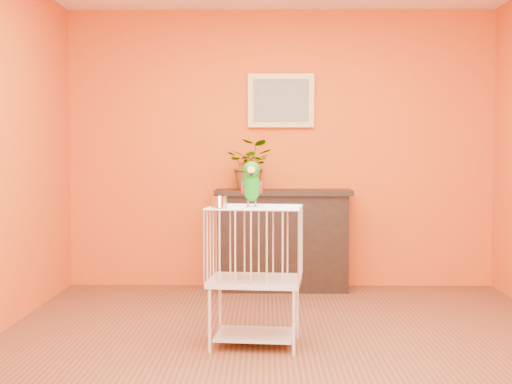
{
  "coord_description": "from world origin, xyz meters",
  "views": [
    {
      "loc": [
        -0.15,
        -4.48,
        1.24
      ],
      "look_at": [
        -0.21,
        0.05,
        1.01
      ],
      "focal_mm": 50.0,
      "sensor_mm": 36.0,
      "label": 1
    }
  ],
  "objects": [
    {
      "name": "feed_cup",
      "position": [
        -0.44,
        -0.01,
        0.95
      ],
      "size": [
        0.1,
        0.1,
        0.07
      ],
      "primitive_type": "cylinder",
      "color": "silver",
      "rests_on": "birdcage"
    },
    {
      "name": "room_shell",
      "position": [
        0.0,
        0.0,
        1.58
      ],
      "size": [
        4.5,
        4.5,
        4.5
      ],
      "color": "#DE4A14",
      "rests_on": "ground"
    },
    {
      "name": "potted_plant",
      "position": [
        -0.28,
        2.04,
        1.1
      ],
      "size": [
        0.5,
        0.53,
        0.36
      ],
      "primitive_type": "imported",
      "rotation": [
        0.0,
        0.0,
        -0.2
      ],
      "color": "#26722D",
      "rests_on": "console_cabinet"
    },
    {
      "name": "console_cabinet",
      "position": [
        0.02,
        2.03,
        0.46
      ],
      "size": [
        1.24,
        0.45,
        0.92
      ],
      "color": "black",
      "rests_on": "ground"
    },
    {
      "name": "parrot",
      "position": [
        -0.23,
        0.08,
        1.06
      ],
      "size": [
        0.14,
        0.26,
        0.3
      ],
      "rotation": [
        0.0,
        0.0,
        -0.01
      ],
      "color": "#59544C",
      "rests_on": "birdcage"
    },
    {
      "name": "birdcage",
      "position": [
        -0.21,
        0.11,
        0.47
      ],
      "size": [
        0.63,
        0.51,
        0.91
      ],
      "rotation": [
        0.0,
        0.0,
        -0.1
      ],
      "color": "silver",
      "rests_on": "ground"
    },
    {
      "name": "ground",
      "position": [
        0.0,
        0.0,
        0.0
      ],
      "size": [
        4.5,
        4.5,
        0.0
      ],
      "primitive_type": "plane",
      "color": "brown",
      "rests_on": "ground"
    },
    {
      "name": "framed_picture",
      "position": [
        0.0,
        2.22,
        1.75
      ],
      "size": [
        0.62,
        0.04,
        0.5
      ],
      "color": "#B0893F",
      "rests_on": "room_shell"
    }
  ]
}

